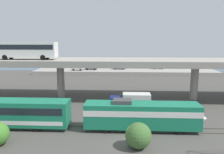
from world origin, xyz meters
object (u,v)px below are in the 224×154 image
(transit_bus_on_overpass, at_px, (26,49))
(parked_car_1, at_px, (77,68))
(train_locomotive, at_px, (147,114))
(service_truck_west, at_px, (131,102))
(parked_car_2, at_px, (91,68))
(parked_car_0, at_px, (119,67))
(parked_car_3, at_px, (158,67))

(transit_bus_on_overpass, distance_m, parked_car_1, 34.62)
(train_locomotive, xyz_separation_m, service_truck_west, (-1.85, 7.87, -0.56))
(service_truck_west, bearing_deg, parked_car_2, -72.92)
(service_truck_west, distance_m, parked_car_2, 43.56)
(train_locomotive, bearing_deg, service_truck_west, 103.22)
(transit_bus_on_overpass, relative_size, parked_car_1, 2.98)
(train_locomotive, xyz_separation_m, parked_car_0, (-4.71, 51.57, -0.14))
(train_locomotive, distance_m, transit_bus_on_overpass, 27.54)
(parked_car_2, bearing_deg, parked_car_3, -171.83)
(service_truck_west, relative_size, parked_car_0, 1.49)
(transit_bus_on_overpass, height_order, parked_car_3, transit_bus_on_overpass)
(parked_car_0, bearing_deg, parked_car_1, -165.15)
(transit_bus_on_overpass, xyz_separation_m, parked_car_3, (31.82, 38.79, -8.10))
(parked_car_1, bearing_deg, transit_bus_on_overpass, 84.91)
(service_truck_west, bearing_deg, train_locomotive, 103.22)
(parked_car_3, bearing_deg, parked_car_1, -169.65)
(parked_car_0, bearing_deg, parked_car_2, -168.25)
(parked_car_1, bearing_deg, parked_car_3, -169.65)
(parked_car_1, height_order, parked_car_3, same)
(train_locomotive, relative_size, parked_car_2, 3.76)
(train_locomotive, height_order, parked_car_1, train_locomotive)
(transit_bus_on_overpass, height_order, parked_car_2, transit_bus_on_overpass)
(train_locomotive, xyz_separation_m, parked_car_2, (-14.64, 49.50, -0.15))
(transit_bus_on_overpass, xyz_separation_m, parked_car_1, (2.99, 33.53, -8.10))
(transit_bus_on_overpass, bearing_deg, parked_car_1, 84.91)
(transit_bus_on_overpass, xyz_separation_m, service_truck_west, (20.38, -6.32, -8.51))
(parked_car_3, bearing_deg, train_locomotive, -100.26)
(parked_car_0, bearing_deg, transit_bus_on_overpass, -115.11)
(parked_car_0, height_order, parked_car_3, same)
(parked_car_1, bearing_deg, parked_car_2, -158.77)
(train_locomotive, height_order, parked_car_3, train_locomotive)
(service_truck_west, xyz_separation_m, parked_car_3, (11.44, 45.11, 0.41))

